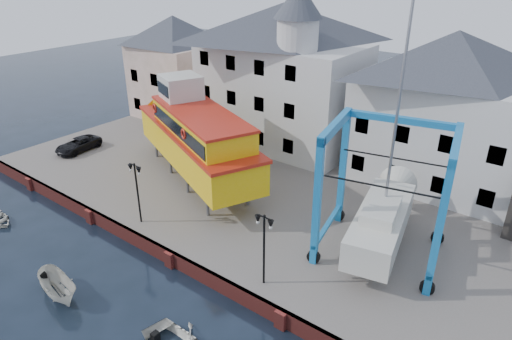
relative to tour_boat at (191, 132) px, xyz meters
The scene contains 12 objects.
ground 11.41m from the tour_boat, 53.09° to the right, with size 140.00×140.00×0.00m, color black.
hardstanding 7.93m from the tour_boat, 22.84° to the left, with size 44.00×22.00×1.00m, color #635E58.
quay_wall 11.14m from the tour_boat, 52.74° to the right, with size 44.00×0.47×1.00m.
building_pink 15.26m from the tour_boat, 140.57° to the left, with size 8.00×7.00×10.30m.
building_white_main 10.51m from the tour_boat, 82.02° to the left, with size 14.00×8.30×14.00m.
building_white_right 18.73m from the tour_boat, 34.86° to the left, with size 12.00×8.00×11.20m.
lamp_post_left 7.52m from the tour_boat, 72.35° to the right, with size 1.12×0.32×4.20m.
lamp_post_right 14.22m from the tour_boat, 30.24° to the right, with size 1.12×0.32×4.20m.
tour_boat is the anchor object (origin of this frame).
travel_lift 15.74m from the tour_boat, ahead, with size 7.84×10.04×14.71m.
van 12.18m from the tour_boat, 166.26° to the right, with size 1.91×4.14×1.15m, color black.
motorboat_a 14.98m from the tour_boat, 75.97° to the right, with size 1.36×3.63×1.40m, color silver.
Camera 1 is at (17.50, -14.34, 16.84)m, focal length 32.00 mm.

